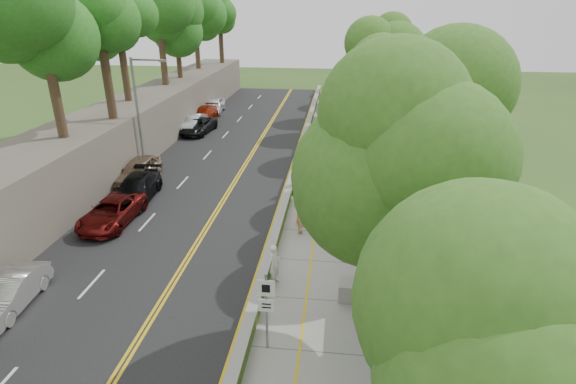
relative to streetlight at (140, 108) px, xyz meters
name	(u,v)px	position (x,y,z in m)	size (l,w,h in m)	color
ground	(254,296)	(10.46, -14.00, -4.64)	(140.00, 140.00, 0.00)	#33511E
road	(220,169)	(5.06, 1.00, -4.62)	(11.20, 66.00, 0.04)	black
sidewalk	(328,173)	(13.01, 1.00, -4.61)	(4.20, 66.00, 0.05)	gray
jersey_barrier	(296,168)	(10.71, 1.00, -4.34)	(0.42, 66.00, 0.60)	#98F224
rock_embankment	(111,139)	(-3.04, 1.00, -2.64)	(5.00, 66.00, 4.00)	#595147
chainlink_fence	(358,161)	(15.11, 1.00, -3.64)	(0.04, 66.00, 2.00)	slate
trees_embankment	(99,16)	(-2.54, 1.00, 5.86)	(6.40, 66.00, 13.00)	#327F24
trees_fenceside	(400,75)	(17.46, 1.00, 2.36)	(7.00, 66.00, 14.00)	#437926
streetlight	(140,108)	(0.00, 0.00, 0.00)	(2.52, 0.22, 8.00)	gray
signpost	(266,304)	(11.51, -17.02, -2.68)	(0.62, 0.09, 3.10)	gray
construction_barrel	(335,151)	(13.46, 4.68, -4.10)	(0.60, 0.60, 0.98)	#C74400
concrete_block	(353,290)	(14.57, -13.74, -4.20)	(1.18, 0.88, 0.79)	gray
car_1	(10,293)	(0.96, -15.89, -3.94)	(1.40, 4.02, 1.32)	beige
car_2	(112,212)	(1.46, -8.33, -3.92)	(2.26, 4.91, 1.36)	#5B0E0D
car_3	(136,189)	(1.46, -5.13, -3.85)	(2.10, 5.17, 1.50)	black
car_4	(139,170)	(0.36, -2.19, -3.78)	(1.93, 4.79, 1.63)	gray
car_5	(192,123)	(-0.14, 10.79, -3.82)	(1.64, 4.72, 1.55)	#B7B9C0
car_6	(198,126)	(0.62, 10.27, -3.91)	(2.28, 4.95, 1.38)	black
car_7	(203,115)	(-0.14, 14.34, -3.84)	(2.12, 5.21, 1.51)	#97230A
car_8	(214,105)	(-0.14, 18.62, -3.76)	(1.98, 4.92, 1.68)	white
painter_0	(301,210)	(11.83, -7.24, -3.74)	(0.83, 0.54, 1.70)	gold
painter_1	(275,265)	(11.21, -13.00, -3.66)	(0.67, 0.44, 1.85)	silver
painter_2	(297,181)	(11.21, -3.12, -3.68)	(0.89, 0.69, 1.83)	black
painter_3	(301,218)	(11.91, -8.31, -3.69)	(1.17, 0.67, 1.81)	#9A6C40
person_far	(350,126)	(14.66, 11.29, -3.75)	(0.99, 0.41, 1.69)	black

